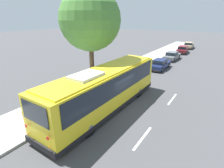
% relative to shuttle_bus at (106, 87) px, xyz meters
% --- Properties ---
extents(ground_plane, '(160.00, 160.00, 0.00)m').
position_rel_shuttle_bus_xyz_m(ground_plane, '(0.55, -0.40, -1.73)').
color(ground_plane, '#474749').
extents(sidewalk_slab, '(80.00, 3.63, 0.15)m').
position_rel_shuttle_bus_xyz_m(sidewalk_slab, '(0.55, 3.45, -1.66)').
color(sidewalk_slab, beige).
rests_on(sidewalk_slab, ground).
extents(curb_strip, '(80.00, 0.14, 0.15)m').
position_rel_shuttle_bus_xyz_m(curb_strip, '(0.55, 1.56, -1.66)').
color(curb_strip, '#AAA69D').
rests_on(curb_strip, ground).
extents(shuttle_bus, '(11.36, 2.63, 3.24)m').
position_rel_shuttle_bus_xyz_m(shuttle_bus, '(0.00, 0.00, 0.00)').
color(shuttle_bus, yellow).
rests_on(shuttle_bus, ground).
extents(parked_sedan_navy, '(4.37, 1.72, 1.27)m').
position_rel_shuttle_bus_xyz_m(parked_sedan_navy, '(12.66, 0.29, -1.14)').
color(parked_sedan_navy, '#19234C').
rests_on(parked_sedan_navy, ground).
extents(parked_sedan_gray, '(4.67, 1.76, 1.28)m').
position_rel_shuttle_bus_xyz_m(parked_sedan_gray, '(18.93, 0.47, -1.14)').
color(parked_sedan_gray, slate).
rests_on(parked_sedan_gray, ground).
extents(parked_sedan_maroon, '(4.64, 1.97, 1.31)m').
position_rel_shuttle_bus_xyz_m(parked_sedan_maroon, '(25.56, 0.36, -1.12)').
color(parked_sedan_maroon, maroon).
rests_on(parked_sedan_maroon, ground).
extents(parked_sedan_tan, '(4.54, 1.95, 1.31)m').
position_rel_shuttle_bus_xyz_m(parked_sedan_tan, '(31.75, 0.48, -1.12)').
color(parked_sedan_tan, tan).
rests_on(parked_sedan_tan, ground).
extents(street_tree, '(5.03, 5.03, 9.31)m').
position_rel_shuttle_bus_xyz_m(street_tree, '(2.33, 3.06, 4.79)').
color(street_tree, brown).
rests_on(street_tree, sidewalk_slab).
extents(sign_post_near, '(0.06, 0.22, 1.45)m').
position_rel_shuttle_bus_xyz_m(sign_post_near, '(-5.16, 1.90, -0.83)').
color(sign_post_near, gray).
rests_on(sign_post_near, sidewalk_slab).
extents(sign_post_far, '(0.06, 0.06, 1.35)m').
position_rel_shuttle_bus_xyz_m(sign_post_far, '(-3.44, 1.90, -0.91)').
color(sign_post_far, gray).
rests_on(sign_post_far, sidewalk_slab).
extents(fire_hydrant, '(0.22, 0.22, 0.81)m').
position_rel_shuttle_bus_xyz_m(fire_hydrant, '(7.10, 2.18, -1.18)').
color(fire_hydrant, red).
rests_on(fire_hydrant, sidewalk_slab).
extents(lane_stripe_mid, '(2.40, 0.14, 0.01)m').
position_rel_shuttle_bus_xyz_m(lane_stripe_mid, '(-1.64, -3.70, -1.73)').
color(lane_stripe_mid, silver).
rests_on(lane_stripe_mid, ground).
extents(lane_stripe_ahead, '(2.40, 0.14, 0.01)m').
position_rel_shuttle_bus_xyz_m(lane_stripe_ahead, '(4.36, -3.70, -1.73)').
color(lane_stripe_ahead, silver).
rests_on(lane_stripe_ahead, ground).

